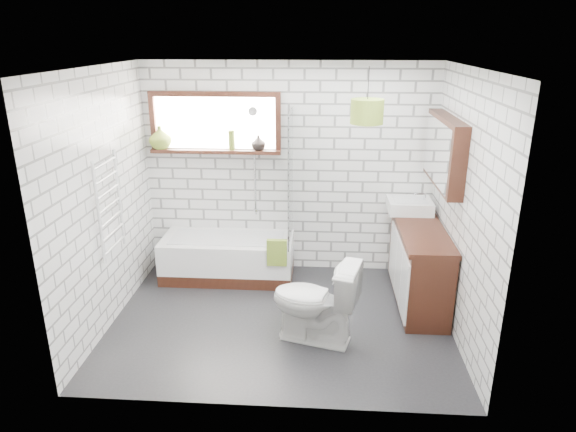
# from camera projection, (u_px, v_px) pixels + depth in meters

# --- Properties ---
(floor) EXTENTS (3.40, 2.60, 0.01)m
(floor) POSITION_uv_depth(u_px,v_px,m) (280.00, 320.00, 5.27)
(floor) COLOR black
(floor) RESTS_ON ground
(ceiling) EXTENTS (3.40, 2.60, 0.01)m
(ceiling) POSITION_uv_depth(u_px,v_px,m) (279.00, 66.00, 4.43)
(ceiling) COLOR white
(ceiling) RESTS_ON ground
(wall_back) EXTENTS (3.40, 0.01, 2.50)m
(wall_back) POSITION_uv_depth(u_px,v_px,m) (289.00, 170.00, 6.08)
(wall_back) COLOR white
(wall_back) RESTS_ON ground
(wall_front) EXTENTS (3.40, 0.01, 2.50)m
(wall_front) POSITION_uv_depth(u_px,v_px,m) (265.00, 262.00, 3.62)
(wall_front) COLOR white
(wall_front) RESTS_ON ground
(wall_left) EXTENTS (0.01, 2.60, 2.50)m
(wall_left) POSITION_uv_depth(u_px,v_px,m) (104.00, 201.00, 4.96)
(wall_left) COLOR white
(wall_left) RESTS_ON ground
(wall_right) EXTENTS (0.01, 2.60, 2.50)m
(wall_right) POSITION_uv_depth(u_px,v_px,m) (463.00, 208.00, 4.74)
(wall_right) COLOR white
(wall_right) RESTS_ON ground
(window) EXTENTS (1.52, 0.16, 0.68)m
(window) POSITION_uv_depth(u_px,v_px,m) (215.00, 123.00, 5.90)
(window) COLOR black
(window) RESTS_ON wall_back
(towel_radiator) EXTENTS (0.06, 0.52, 1.00)m
(towel_radiator) POSITION_uv_depth(u_px,v_px,m) (109.00, 206.00, 4.97)
(towel_radiator) COLOR white
(towel_radiator) RESTS_ON wall_left
(mirror_cabinet) EXTENTS (0.16, 1.20, 0.70)m
(mirror_cabinet) POSITION_uv_depth(u_px,v_px,m) (444.00, 152.00, 5.18)
(mirror_cabinet) COLOR black
(mirror_cabinet) RESTS_ON wall_right
(shower_riser) EXTENTS (0.02, 0.02, 1.30)m
(shower_riser) POSITION_uv_depth(u_px,v_px,m) (255.00, 162.00, 6.03)
(shower_riser) COLOR silver
(shower_riser) RESTS_ON wall_back
(bathtub) EXTENTS (1.54, 0.68, 0.50)m
(bathtub) POSITION_uv_depth(u_px,v_px,m) (228.00, 257.00, 6.13)
(bathtub) COLOR white
(bathtub) RESTS_ON floor
(shower_screen) EXTENTS (0.02, 0.72, 1.50)m
(shower_screen) POSITION_uv_depth(u_px,v_px,m) (291.00, 178.00, 5.75)
(shower_screen) COLOR white
(shower_screen) RESTS_ON bathtub
(towel_green) EXTENTS (0.22, 0.06, 0.30)m
(towel_green) POSITION_uv_depth(u_px,v_px,m) (277.00, 253.00, 5.70)
(towel_green) COLOR olive
(towel_green) RESTS_ON bathtub
(towel_beige) EXTENTS (0.20, 0.05, 0.26)m
(towel_beige) POSITION_uv_depth(u_px,v_px,m) (277.00, 253.00, 5.70)
(towel_beige) COLOR tan
(towel_beige) RESTS_ON bathtub
(vanity) EXTENTS (0.48, 1.48, 0.85)m
(vanity) POSITION_uv_depth(u_px,v_px,m) (419.00, 264.00, 5.55)
(vanity) COLOR black
(vanity) RESTS_ON floor
(basin) EXTENTS (0.49, 0.43, 0.14)m
(basin) POSITION_uv_depth(u_px,v_px,m) (410.00, 206.00, 5.86)
(basin) COLOR white
(basin) RESTS_ON vanity
(tap) EXTENTS (0.04, 0.04, 0.18)m
(tap) POSITION_uv_depth(u_px,v_px,m) (424.00, 200.00, 5.83)
(tap) COLOR silver
(tap) RESTS_ON vanity
(toilet) EXTENTS (0.66, 0.90, 0.83)m
(toilet) POSITION_uv_depth(u_px,v_px,m) (315.00, 301.00, 4.80)
(toilet) COLOR white
(toilet) RESTS_ON floor
(vase_olive) EXTENTS (0.31, 0.31, 0.27)m
(vase_olive) POSITION_uv_depth(u_px,v_px,m) (160.00, 139.00, 5.98)
(vase_olive) COLOR olive
(vase_olive) RESTS_ON window
(vase_dark) EXTENTS (0.20, 0.20, 0.17)m
(vase_dark) POSITION_uv_depth(u_px,v_px,m) (258.00, 144.00, 5.92)
(vase_dark) COLOR black
(vase_dark) RESTS_ON window
(bottle) EXTENTS (0.09, 0.09, 0.22)m
(bottle) POSITION_uv_depth(u_px,v_px,m) (232.00, 142.00, 5.93)
(bottle) COLOR olive
(bottle) RESTS_ON window
(pendant) EXTENTS (0.30, 0.30, 0.22)m
(pendant) POSITION_uv_depth(u_px,v_px,m) (367.00, 111.00, 4.70)
(pendant) COLOR olive
(pendant) RESTS_ON ceiling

